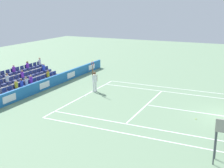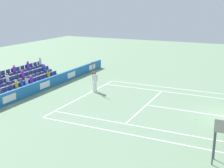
{
  "view_description": "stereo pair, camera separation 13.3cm",
  "coord_description": "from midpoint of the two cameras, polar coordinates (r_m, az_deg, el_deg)",
  "views": [
    {
      "loc": [
        20.7,
        0.39,
        7.43
      ],
      "look_at": [
        -0.73,
        -9.64,
        1.1
      ],
      "focal_mm": 48.25,
      "sensor_mm": 36.0,
      "label": 1
    },
    {
      "loc": [
        20.64,
        0.51,
        7.43
      ],
      "look_at": [
        -0.73,
        -9.64,
        1.1
      ],
      "focal_mm": 48.25,
      "sensor_mm": 36.0,
      "label": 2
    }
  ],
  "objects": [
    {
      "name": "line_baseline",
      "position": [
        25.19,
        -5.19,
        -2.23
      ],
      "size": [
        10.97,
        0.1,
        0.01
      ],
      "primitive_type": "cube",
      "color": "white",
      "rests_on": "ground"
    },
    {
      "name": "tennis_player",
      "position": [
        26.02,
        -3.15,
        0.63
      ],
      "size": [
        0.51,
        0.42,
        2.85
      ],
      "color": "white",
      "rests_on": "ground"
    },
    {
      "name": "line_service",
      "position": [
        23.01,
        6.71,
        -3.96
      ],
      "size": [
        8.23,
        0.1,
        0.01
      ],
      "primitive_type": "cube",
      "color": "white",
      "rests_on": "ground"
    },
    {
      "name": "line_doubles_sideline_right",
      "position": [
        27.93,
        11.24,
        -0.73
      ],
      "size": [
        0.1,
        11.89,
        0.01
      ],
      "primitive_type": "cube",
      "color": "white",
      "rests_on": "ground"
    },
    {
      "name": "stadium_stand",
      "position": [
        28.73,
        -16.31,
        0.52
      ],
      "size": [
        7.44,
        2.85,
        2.18
      ],
      "color": "gray",
      "rests_on": "ground"
    },
    {
      "name": "line_singles_sideline_right",
      "position": [
        26.65,
        10.5,
        -1.46
      ],
      "size": [
        0.1,
        11.89,
        0.01
      ],
      "primitive_type": "cube",
      "color": "white",
      "rests_on": "ground"
    },
    {
      "name": "umpire_chair",
      "position": [
        15.14,
        20.34,
        -8.99
      ],
      "size": [
        0.7,
        0.7,
        2.34
      ],
      "color": "#474C54",
      "rests_on": "ground"
    },
    {
      "name": "line_singles_sideline_left",
      "position": [
        19.24,
        3.99,
        -7.76
      ],
      "size": [
        0.1,
        11.89,
        0.01
      ],
      "primitive_type": "cube",
      "color": "white",
      "rests_on": "ground"
    },
    {
      "name": "line_doubles_sideline_left",
      "position": [
        18.07,
        2.37,
        -9.29
      ],
      "size": [
        0.1,
        11.89,
        0.01
      ],
      "primitive_type": "cube",
      "color": "white",
      "rests_on": "ground"
    },
    {
      "name": "line_centre_mark",
      "position": [
        25.14,
        -5.0,
        -2.26
      ],
      "size": [
        0.1,
        0.2,
        0.01
      ],
      "primitive_type": "cube",
      "color": "white",
      "rests_on": "ground"
    },
    {
      "name": "sponsor_barrier",
      "position": [
        27.31,
        -12.64,
        -0.14
      ],
      "size": [
        21.58,
        0.22,
        0.96
      ],
      "color": "#1E66AD",
      "rests_on": "ground"
    },
    {
      "name": "line_centre_service",
      "position": [
        22.27,
        14.55,
        -5.01
      ],
      "size": [
        0.1,
        6.4,
        0.01
      ],
      "primitive_type": "cube",
      "color": "white",
      "rests_on": "ground"
    },
    {
      "name": "loose_tennis_ball",
      "position": [
        20.83,
        15.74,
        -6.41
      ],
      "size": [
        0.07,
        0.07,
        0.07
      ],
      "primitive_type": "sphere",
      "color": "#D1E533",
      "rests_on": "ground"
    }
  ]
}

